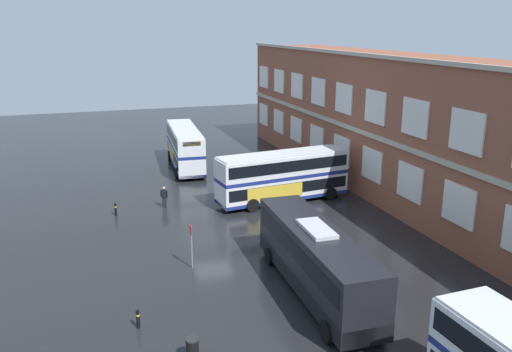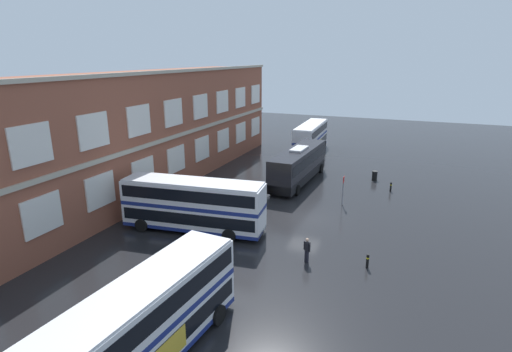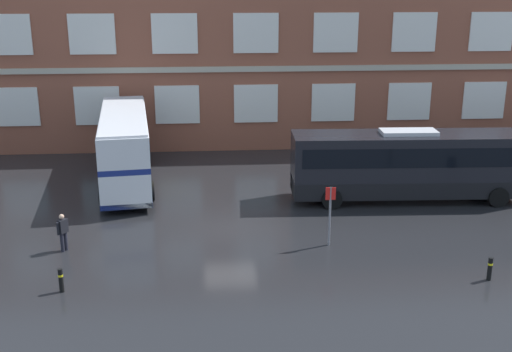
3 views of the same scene
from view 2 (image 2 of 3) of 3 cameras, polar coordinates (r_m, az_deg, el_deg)
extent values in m
plane|color=black|center=(34.87, 3.75, -5.47)|extent=(120.00, 120.00, 0.00)
cube|color=brown|center=(38.72, -20.77, 4.66)|extent=(57.64, 8.00, 11.57)
cube|color=#B2A893|center=(36.15, -15.93, 3.94)|extent=(57.64, 0.16, 0.36)
cube|color=#B2A893|center=(35.39, -16.78, 13.72)|extent=(57.64, 0.28, 0.30)
cube|color=silver|center=(29.61, -28.01, -4.88)|extent=(2.93, 0.12, 2.54)
cube|color=silver|center=(32.94, -21.17, -1.95)|extent=(2.93, 0.12, 2.54)
cube|color=silver|center=(36.72, -15.67, 0.42)|extent=(2.93, 0.12, 2.54)
cube|color=silver|center=(40.82, -11.24, 2.34)|extent=(2.93, 0.12, 2.54)
cube|color=silver|center=(45.16, -7.63, 3.89)|extent=(2.93, 0.12, 2.54)
cube|color=silver|center=(49.67, -4.66, 5.15)|extent=(2.93, 0.12, 2.54)
cube|color=silver|center=(54.31, -2.17, 6.18)|extent=(2.93, 0.12, 2.54)
cube|color=silver|center=(59.06, -0.08, 7.05)|extent=(2.93, 0.12, 2.54)
cube|color=silver|center=(28.40, -29.27, 3.86)|extent=(2.93, 0.12, 2.54)
cube|color=silver|center=(31.86, -22.03, 5.96)|extent=(2.93, 0.12, 2.54)
cube|color=silver|center=(35.75, -16.25, 7.56)|extent=(2.93, 0.12, 2.54)
cube|color=silver|center=(39.95, -11.62, 8.78)|extent=(2.93, 0.12, 2.54)
cube|color=silver|center=(44.37, -7.86, 9.72)|extent=(2.93, 0.12, 2.54)
cube|color=silver|center=(48.96, -4.78, 10.46)|extent=(2.93, 0.12, 2.54)
cube|color=silver|center=(53.66, -2.23, 11.05)|extent=(2.93, 0.12, 2.54)
cube|color=silver|center=(58.46, -0.08, 11.52)|extent=(2.93, 0.12, 2.54)
cube|color=silver|center=(19.45, -15.31, -21.74)|extent=(11.16, 3.36, 1.75)
cube|color=black|center=(19.32, -15.36, -21.25)|extent=(10.72, 3.36, 0.90)
cube|color=navy|center=(18.84, -15.56, -19.28)|extent=(11.16, 3.36, 0.30)
cube|color=silver|center=(18.32, -15.79, -16.93)|extent=(11.16, 3.36, 1.55)
cube|color=black|center=(18.28, -15.81, -16.73)|extent=(10.72, 3.36, 0.90)
cube|color=silver|center=(17.88, -16.01, -14.69)|extent=(10.93, 3.24, 0.12)
cube|color=yellow|center=(21.86, -6.25, -9.27)|extent=(0.18, 1.66, 0.40)
cylinder|color=black|center=(21.66, -5.38, -18.99)|extent=(1.06, 0.40, 1.04)
cylinder|color=black|center=(22.90, -11.08, -17.08)|extent=(1.06, 0.40, 1.04)
cube|color=silver|center=(31.68, -8.80, -5.59)|extent=(3.83, 11.22, 1.75)
cube|color=black|center=(31.61, -8.82, -5.24)|extent=(3.81, 10.79, 0.90)
cube|color=navy|center=(31.31, -8.89, -3.85)|extent=(3.83, 11.22, 0.30)
cube|color=silver|center=(31.00, -8.96, -2.25)|extent=(3.83, 11.22, 1.55)
cube|color=black|center=(30.98, -8.97, -2.12)|extent=(3.81, 10.79, 0.90)
cube|color=navy|center=(31.97, -8.74, -6.81)|extent=(3.84, 11.23, 0.28)
cube|color=silver|center=(30.75, -9.03, -0.78)|extent=(3.70, 10.99, 0.12)
cube|color=gold|center=(32.27, -5.73, -4.88)|extent=(0.60, 4.81, 1.10)
cube|color=yellow|center=(33.43, -17.59, -0.68)|extent=(1.65, 0.25, 0.40)
cylinder|color=black|center=(34.65, -13.75, -5.16)|extent=(0.44, 1.07, 1.04)
cylinder|color=black|center=(32.62, -15.90, -6.73)|extent=(0.44, 1.07, 1.04)
cylinder|color=black|center=(31.94, -2.36, -6.58)|extent=(0.44, 1.07, 1.04)
cylinder|color=black|center=(29.74, -3.86, -8.44)|extent=(0.44, 1.07, 1.04)
cube|color=silver|center=(57.14, 7.72, 4.51)|extent=(11.09, 2.96, 1.75)
cube|color=black|center=(57.10, 7.73, 4.72)|extent=(10.65, 2.98, 0.90)
cube|color=navy|center=(56.94, 7.76, 5.52)|extent=(11.09, 2.96, 0.30)
cube|color=silver|center=(56.77, 7.80, 6.44)|extent=(11.09, 2.96, 1.55)
cube|color=black|center=(56.75, 7.80, 6.51)|extent=(10.65, 2.98, 0.90)
cube|color=navy|center=(57.30, 7.69, 3.79)|extent=(11.09, 2.98, 0.28)
cube|color=silver|center=(56.63, 7.83, 7.27)|extent=(10.86, 2.85, 0.12)
cube|color=gold|center=(55.61, 8.73, 4.22)|extent=(4.84, 0.21, 1.10)
cube|color=yellow|center=(61.98, 8.91, 7.65)|extent=(0.12, 1.66, 0.40)
cylinder|color=black|center=(60.74, 9.66, 4.47)|extent=(1.05, 0.36, 1.04)
cylinder|color=black|center=(61.23, 7.31, 4.67)|extent=(1.05, 0.36, 1.04)
cylinder|color=black|center=(53.89, 8.26, 2.98)|extent=(1.05, 0.36, 1.04)
cylinder|color=black|center=(54.44, 5.63, 3.22)|extent=(1.05, 0.36, 1.04)
cube|color=black|center=(43.17, 6.05, 1.66)|extent=(12.08, 2.98, 3.20)
cube|color=black|center=(43.01, 6.08, 2.48)|extent=(11.37, 3.00, 1.00)
cube|color=black|center=(43.48, 6.01, 0.19)|extent=(12.08, 3.00, 0.90)
cube|color=silver|center=(42.77, 6.12, 3.86)|extent=(2.92, 1.38, 0.20)
cylinder|color=black|center=(47.44, 9.19, 1.06)|extent=(1.05, 0.36, 1.04)
cylinder|color=black|center=(48.13, 6.27, 1.40)|extent=(1.05, 0.36, 1.04)
cylinder|color=black|center=(39.51, 5.88, -2.02)|extent=(1.05, 0.36, 1.04)
cylinder|color=black|center=(40.32, 2.45, -1.55)|extent=(1.05, 0.36, 1.04)
cylinder|color=black|center=(27.26, 7.32, -11.24)|extent=(0.22, 0.22, 0.85)
cylinder|color=black|center=(27.39, 7.05, -11.08)|extent=(0.22, 0.22, 0.85)
cube|color=black|center=(26.99, 7.24, -9.80)|extent=(0.42, 0.47, 0.60)
cylinder|color=black|center=(26.83, 7.60, -10.06)|extent=(0.15, 0.15, 0.57)
cylinder|color=black|center=(27.18, 6.88, -9.66)|extent=(0.15, 0.15, 0.57)
sphere|color=tan|center=(26.80, 7.28, -8.96)|extent=(0.22, 0.22, 0.22)
cylinder|color=slate|center=(37.40, 12.20, -2.06)|extent=(0.10, 0.10, 2.70)
cube|color=red|center=(37.07, 12.33, -0.50)|extent=(0.44, 0.04, 0.56)
cylinder|color=black|center=(45.96, 16.45, 0.00)|extent=(0.56, 0.56, 0.95)
cylinder|color=black|center=(45.82, 16.50, 0.62)|extent=(0.60, 0.60, 0.08)
cylinder|color=black|center=(42.67, 18.55, -1.46)|extent=(0.18, 0.18, 0.95)
cylinder|color=yellow|center=(42.60, 18.58, -1.20)|extent=(0.19, 0.19, 0.08)
cylinder|color=black|center=(27.36, 15.52, -11.53)|extent=(0.18, 0.18, 0.95)
cylinder|color=yellow|center=(27.26, 15.55, -11.14)|extent=(0.19, 0.19, 0.08)
camera|label=1|loc=(64.01, 23.02, 16.22)|focal=37.50mm
camera|label=3|loc=(36.09, 56.45, 6.66)|focal=44.75mm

